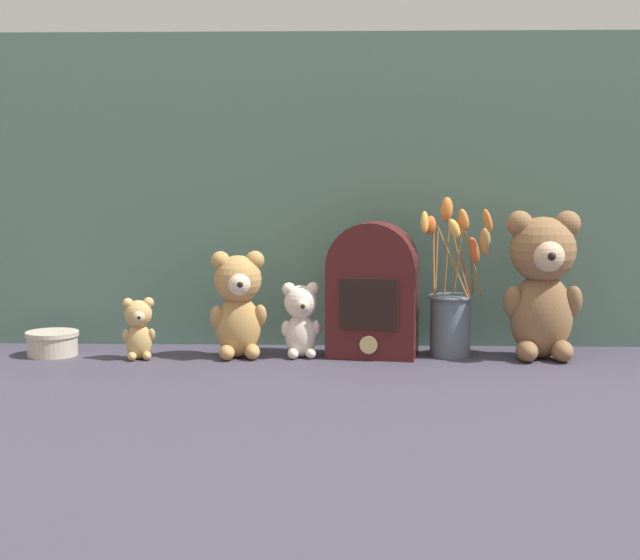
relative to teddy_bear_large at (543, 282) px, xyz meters
The scene contains 9 objects.
ground_plane 0.48m from the teddy_bear_large, behind, with size 4.00×4.00×0.00m, color #3D3847.
backdrop_wall 0.51m from the teddy_bear_large, 162.24° to the left, with size 1.61×0.02×0.68m.
teddy_bear_large is the anchor object (origin of this frame).
teddy_bear_medium 0.62m from the teddy_bear_large, behind, with size 0.12×0.11×0.22m.
teddy_bear_small 0.50m from the teddy_bear_large, behind, with size 0.09×0.08×0.16m.
teddy_bear_tiny 0.83m from the teddy_bear_large, behind, with size 0.07×0.06×0.13m.
flower_vase 0.19m from the teddy_bear_large, behind, with size 0.15×0.14×0.33m.
vintage_radio 0.35m from the teddy_bear_large, behind, with size 0.20×0.13×0.28m.
decorative_tin_tall 1.02m from the teddy_bear_large, behind, with size 0.11×0.11×0.05m.
Camera 1 is at (0.06, -1.97, 0.39)m, focal length 55.00 mm.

